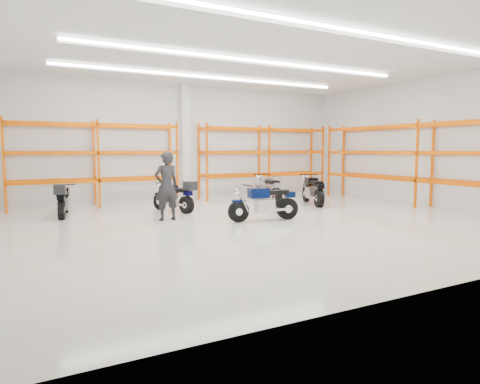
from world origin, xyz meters
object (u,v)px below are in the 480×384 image
motorcycle_back_c (268,190)px  motorcycle_back_d (313,191)px  motorcycle_back_b (176,197)px  motorcycle_main (267,204)px  standing_man (166,186)px  structural_column (185,143)px  motorcycle_back_a (63,201)px

motorcycle_back_c → motorcycle_back_d: bearing=-41.2°
motorcycle_back_b → motorcycle_back_d: motorcycle_back_d is taller
motorcycle_back_c → motorcycle_back_b: bearing=-173.3°
motorcycle_back_d → motorcycle_main: bearing=-147.3°
motorcycle_main → standing_man: bearing=150.2°
motorcycle_main → motorcycle_back_d: motorcycle_back_d is taller
motorcycle_back_d → structural_column: (-3.52, 3.52, 1.75)m
motorcycle_back_d → motorcycle_back_b: bearing=172.8°
motorcycle_back_a → standing_man: (2.51, -2.01, 0.48)m
motorcycle_back_b → standing_man: 1.61m
motorcycle_back_c → standing_man: 4.86m
motorcycle_back_b → standing_man: bearing=-119.6°
motorcycle_main → motorcycle_back_d: 3.90m
motorcycle_main → standing_man: 2.86m
motorcycle_main → motorcycle_back_b: size_ratio=1.09×
motorcycle_back_a → motorcycle_back_b: (3.27, -0.67, -0.00)m
motorcycle_back_b → motorcycle_back_d: size_ratio=0.91×
standing_man → motorcycle_back_c: bearing=-162.8°
motorcycle_back_d → standing_man: bearing=-172.9°
motorcycle_back_c → motorcycle_back_d: motorcycle_back_d is taller
motorcycle_back_c → motorcycle_back_d: (1.22, -1.07, 0.00)m
structural_column → motorcycle_back_d: bearing=-45.0°
motorcycle_back_a → motorcycle_back_c: (7.00, -0.23, 0.02)m
standing_man → motorcycle_back_b: bearing=-123.9°
motorcycle_back_b → motorcycle_back_c: (3.74, 0.44, 0.02)m
motorcycle_back_b → motorcycle_main: bearing=-58.4°
motorcycle_back_b → motorcycle_back_a: bearing=168.4°
motorcycle_main → structural_column: size_ratio=0.46×
motorcycle_back_d → standing_man: size_ratio=1.08×
motorcycle_back_c → standing_man: size_ratio=1.12×
motorcycle_back_c → motorcycle_back_a: bearing=178.1°
motorcycle_back_a → motorcycle_back_c: motorcycle_back_c is taller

